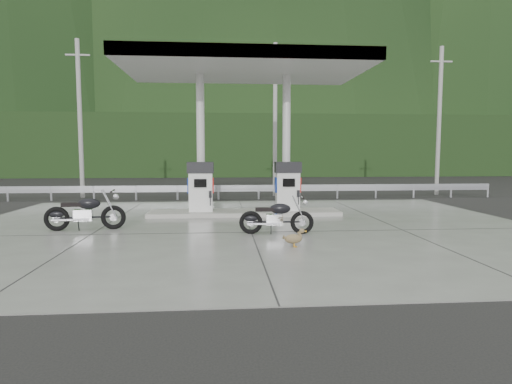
{
  "coord_description": "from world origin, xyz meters",
  "views": [
    {
      "loc": [
        -0.85,
        -13.12,
        2.3
      ],
      "look_at": [
        0.3,
        1.0,
        1.0
      ],
      "focal_mm": 30.0,
      "sensor_mm": 36.0,
      "label": 1
    }
  ],
  "objects": [
    {
      "name": "pump_island",
      "position": [
        0.0,
        2.5,
        0.1
      ],
      "size": [
        7.0,
        1.4,
        0.15
      ],
      "primitive_type": "cube",
      "color": "#A09F95",
      "rests_on": "forecourt_apron"
    },
    {
      "name": "canopy_column_left",
      "position": [
        -1.6,
        2.9,
        2.67
      ],
      "size": [
        0.3,
        0.3,
        5.0
      ],
      "primitive_type": "cylinder",
      "color": "silver",
      "rests_on": "pump_island"
    },
    {
      "name": "forested_hills",
      "position": [
        0.0,
        60.0,
        0.0
      ],
      "size": [
        100.0,
        40.0,
        140.0
      ],
      "primitive_type": null,
      "color": "black",
      "rests_on": "ground"
    },
    {
      "name": "utility_pole_b",
      "position": [
        2.0,
        9.5,
        4.0
      ],
      "size": [
        0.22,
        0.22,
        8.0
      ],
      "primitive_type": "cylinder",
      "color": "gray",
      "rests_on": "ground"
    },
    {
      "name": "forecourt_apron",
      "position": [
        0.0,
        0.0,
        0.01
      ],
      "size": [
        18.0,
        14.0,
        0.02
      ],
      "primitive_type": "cube",
      "color": "slate",
      "rests_on": "ground"
    },
    {
      "name": "road",
      "position": [
        0.0,
        11.5,
        0.0
      ],
      "size": [
        60.0,
        7.0,
        0.01
      ],
      "primitive_type": "cube",
      "color": "black",
      "rests_on": "ground"
    },
    {
      "name": "duck",
      "position": [
        0.88,
        -3.0,
        0.21
      ],
      "size": [
        0.54,
        0.17,
        0.38
      ],
      "primitive_type": null,
      "rotation": [
        0.0,
        0.0,
        0.05
      ],
      "color": "brown",
      "rests_on": "forecourt_apron"
    },
    {
      "name": "guardrail",
      "position": [
        0.0,
        8.0,
        0.71
      ],
      "size": [
        26.0,
        0.16,
        1.42
      ],
      "primitive_type": null,
      "color": "#AEB0B6",
      "rests_on": "ground"
    },
    {
      "name": "utility_pole_c",
      "position": [
        11.0,
        9.5,
        4.0
      ],
      "size": [
        0.22,
        0.22,
        8.0
      ],
      "primitive_type": "cylinder",
      "color": "gray",
      "rests_on": "ground"
    },
    {
      "name": "tree_band",
      "position": [
        0.0,
        30.0,
        3.0
      ],
      "size": [
        80.0,
        6.0,
        6.0
      ],
      "primitive_type": "cube",
      "color": "black",
      "rests_on": "ground"
    },
    {
      "name": "ground",
      "position": [
        0.0,
        0.0,
        0.0
      ],
      "size": [
        160.0,
        160.0,
        0.0
      ],
      "primitive_type": "plane",
      "color": "black",
      "rests_on": "ground"
    },
    {
      "name": "canopy_roof",
      "position": [
        0.0,
        2.5,
        5.37
      ],
      "size": [
        8.5,
        5.0,
        0.4
      ],
      "primitive_type": "cube",
      "color": "silver",
      "rests_on": "canopy_column_left"
    },
    {
      "name": "motorcycle_left",
      "position": [
        -4.88,
        -0.21,
        0.53
      ],
      "size": [
        2.22,
        0.91,
        1.02
      ],
      "primitive_type": null,
      "rotation": [
        0.0,
        0.0,
        0.11
      ],
      "color": "black",
      "rests_on": "forecourt_apron"
    },
    {
      "name": "gas_pump_left",
      "position": [
        -1.6,
        2.5,
        1.07
      ],
      "size": [
        0.95,
        0.55,
        1.8
      ],
      "primitive_type": null,
      "color": "silver",
      "rests_on": "pump_island"
    },
    {
      "name": "motorcycle_right",
      "position": [
        0.69,
        -1.28,
        0.48
      ],
      "size": [
        2.01,
        0.78,
        0.93
      ],
      "primitive_type": null,
      "rotation": [
        0.0,
        0.0,
        -0.09
      ],
      "color": "black",
      "rests_on": "forecourt_apron"
    },
    {
      "name": "utility_pole_a",
      "position": [
        -8.0,
        9.5,
        4.0
      ],
      "size": [
        0.22,
        0.22,
        8.0
      ],
      "primitive_type": "cylinder",
      "color": "gray",
      "rests_on": "ground"
    },
    {
      "name": "gas_pump_right",
      "position": [
        1.6,
        2.5,
        1.07
      ],
      "size": [
        0.95,
        0.55,
        1.8
      ],
      "primitive_type": null,
      "color": "silver",
      "rests_on": "pump_island"
    },
    {
      "name": "canopy_column_right",
      "position": [
        1.6,
        2.9,
        2.67
      ],
      "size": [
        0.3,
        0.3,
        5.0
      ],
      "primitive_type": "cylinder",
      "color": "silver",
      "rests_on": "pump_island"
    }
  ]
}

